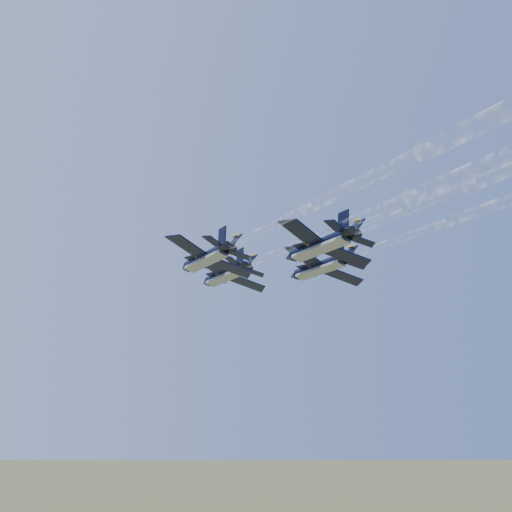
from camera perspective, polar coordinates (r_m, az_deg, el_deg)
jet_lead at (r=108.82m, az=-2.26°, el=-1.37°), size 10.90×15.10×4.81m
jet_left at (r=94.92m, az=-3.66°, el=-0.15°), size 10.90×15.10×4.81m
jet_right at (r=102.25m, az=4.64°, el=-0.82°), size 10.90×15.10×4.81m
jet_slot at (r=86.67m, az=4.65°, el=0.76°), size 10.90×15.10×4.81m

